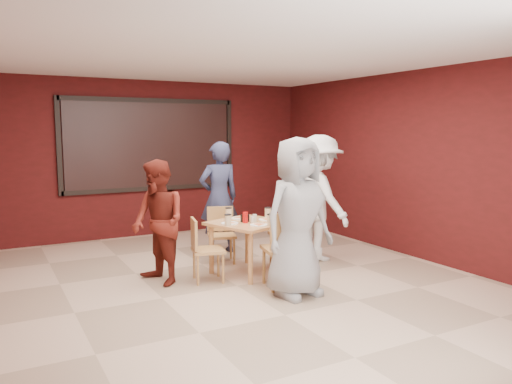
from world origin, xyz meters
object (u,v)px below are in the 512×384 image
chair_front (285,245)px  chair_left (203,246)px  diner_front (297,217)px  diner_back (219,198)px  diner_right (319,198)px  diner_left (158,222)px  dining_table (249,228)px  chair_right (293,230)px  chair_back (221,231)px

chair_front → chair_left: size_ratio=1.18×
diner_front → diner_back: bearing=80.7°
chair_left → chair_front: bearing=-44.5°
diner_right → diner_left: bearing=89.9°
diner_front → diner_left: (-1.27, 1.20, -0.14)m
dining_table → chair_right: chair_right is taller
chair_left → diner_left: (-0.51, 0.18, 0.32)m
diner_back → diner_left: (-1.33, -1.12, -0.09)m
chair_right → diner_left: bearing=175.0°
diner_right → chair_left: bearing=95.5°
chair_front → chair_left: bearing=135.5°
chair_right → diner_left: (-1.88, 0.16, 0.25)m
chair_front → diner_front: size_ratio=0.52×
dining_table → chair_back: dining_table is taller
dining_table → diner_left: size_ratio=0.73×
chair_left → chair_right: (1.37, 0.02, 0.08)m
chair_left → diner_back: (0.82, 1.30, 0.41)m
diner_left → diner_front: bearing=33.7°
dining_table → chair_front: bearing=-84.8°
dining_table → chair_right: (0.68, -0.04, -0.09)m
diner_front → diner_right: bearing=38.0°
chair_right → diner_front: bearing=-120.8°
chair_back → chair_right: size_ratio=0.84×
diner_front → diner_left: 1.75m
chair_front → chair_left: 1.07m
chair_left → chair_right: bearing=0.9°
diner_right → chair_front: bearing=128.4°
chair_left → diner_front: bearing=-53.3°
chair_right → diner_back: size_ratio=0.54×
chair_front → diner_right: size_ratio=0.52×
chair_front → diner_front: diner_front is taller
chair_front → chair_back: size_ratio=1.20×
chair_back → diner_front: (0.13, -1.81, 0.47)m
chair_back → diner_left: bearing=-151.7°
chair_front → diner_right: diner_right is taller
chair_front → diner_right: (1.18, 0.95, 0.38)m
dining_table → chair_right: bearing=-3.0°
chair_back → diner_right: 1.52m
chair_left → diner_right: (1.94, 0.20, 0.46)m
diner_back → chair_back: bearing=72.3°
dining_table → diner_front: (0.07, -1.07, 0.30)m
chair_back → diner_back: 0.68m
chair_left → diner_left: 0.63m
chair_right → diner_front: diner_front is taller
dining_table → chair_back: bearing=95.1°
dining_table → diner_front: size_ratio=0.61×
diner_back → diner_right: (1.12, -1.09, 0.05)m
diner_left → chair_front: bearing=40.9°
chair_left → diner_left: size_ratio=0.52×
diner_back → diner_left: diner_back is taller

